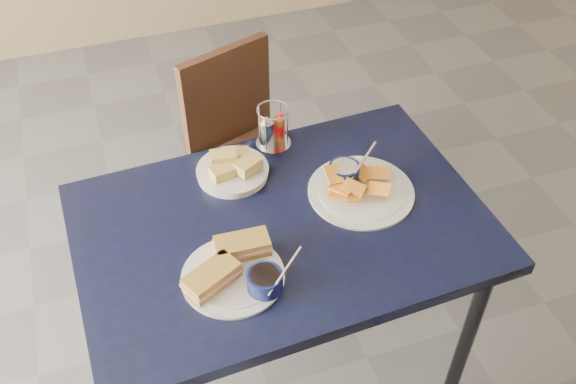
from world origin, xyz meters
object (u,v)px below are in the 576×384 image
object	(u,v)px
chair_far	(248,136)
bread_basket	(233,169)
plantain_plate	(356,185)
condiment_caddy	(272,130)
sandwich_plate	(237,270)
dining_table	(283,240)

from	to	relation	value
chair_far	bread_basket	xyz separation A→B (m)	(-0.18, -0.51, 0.31)
plantain_plate	bread_basket	bearing A→B (deg)	151.08
chair_far	condiment_caddy	distance (m)	0.53
sandwich_plate	plantain_plate	size ratio (longest dim) A/B	0.98
chair_far	condiment_caddy	size ratio (longest dim) A/B	5.97
dining_table	sandwich_plate	xyz separation A→B (m)	(-0.17, -0.14, 0.10)
plantain_plate	bread_basket	xyz separation A→B (m)	(-0.32, 0.18, 0.01)
sandwich_plate	condiment_caddy	size ratio (longest dim) A/B	2.22
plantain_plate	condiment_caddy	distance (m)	0.32
sandwich_plate	bread_basket	distance (m)	0.38
condiment_caddy	bread_basket	bearing A→B (deg)	-147.01
sandwich_plate	plantain_plate	distance (m)	0.46
sandwich_plate	chair_far	bearing A→B (deg)	72.72
dining_table	sandwich_plate	world-z (taller)	sandwich_plate
dining_table	sandwich_plate	size ratio (longest dim) A/B	3.80
sandwich_plate	bread_basket	size ratio (longest dim) A/B	1.43
dining_table	condiment_caddy	world-z (taller)	condiment_caddy
bread_basket	condiment_caddy	size ratio (longest dim) A/B	1.55
chair_far	plantain_plate	xyz separation A→B (m)	(0.14, -0.68, 0.30)
plantain_plate	bread_basket	distance (m)	0.36
chair_far	bread_basket	size ratio (longest dim) A/B	3.85
plantain_plate	condiment_caddy	world-z (taller)	condiment_caddy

